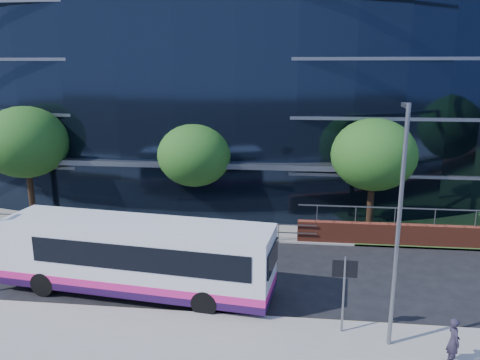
# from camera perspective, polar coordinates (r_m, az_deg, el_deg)

# --- Properties ---
(ground) EXTENTS (200.00, 200.00, 0.00)m
(ground) POSITION_cam_1_polar(r_m,az_deg,el_deg) (19.15, -2.24, -15.02)
(ground) COLOR black
(ground) RESTS_ON ground
(kerb) EXTENTS (80.00, 0.25, 0.16)m
(kerb) POSITION_cam_1_polar(r_m,az_deg,el_deg) (18.25, -2.74, -16.29)
(kerb) COLOR gray
(kerb) RESTS_ON ground
(yellow_line_outer) EXTENTS (80.00, 0.08, 0.01)m
(yellow_line_outer) POSITION_cam_1_polar(r_m,az_deg,el_deg) (18.46, -2.64, -16.18)
(yellow_line_outer) COLOR gold
(yellow_line_outer) RESTS_ON ground
(yellow_line_inner) EXTENTS (80.00, 0.08, 0.01)m
(yellow_line_inner) POSITION_cam_1_polar(r_m,az_deg,el_deg) (18.59, -2.56, -15.95)
(yellow_line_inner) COLOR gold
(yellow_line_inner) RESTS_ON ground
(far_forecourt) EXTENTS (50.00, 8.00, 0.10)m
(far_forecourt) POSITION_cam_1_polar(r_m,az_deg,el_deg) (30.33, -10.35, -4.11)
(far_forecourt) COLOR gray
(far_forecourt) RESTS_ON ground
(glass_office) EXTENTS (44.00, 23.10, 16.00)m
(glass_office) POSITION_cam_1_polar(r_m,az_deg,el_deg) (38.05, -3.59, 11.84)
(glass_office) COLOR black
(glass_office) RESTS_ON ground
(guard_railings) EXTENTS (24.00, 0.05, 1.10)m
(guard_railings) POSITION_cam_1_polar(r_m,az_deg,el_deg) (27.20, -16.90, -4.87)
(guard_railings) COLOR slate
(guard_railings) RESTS_ON ground
(street_sign) EXTENTS (0.85, 0.09, 2.80)m
(street_sign) POSITION_cam_1_polar(r_m,az_deg,el_deg) (16.69, 12.60, -11.64)
(street_sign) COLOR slate
(street_sign) RESTS_ON pavement_near
(tree_far_a) EXTENTS (4.95, 4.95, 6.98)m
(tree_far_a) POSITION_cam_1_polar(r_m,az_deg,el_deg) (30.30, -24.68, 4.20)
(tree_far_a) COLOR black
(tree_far_a) RESTS_ON ground
(tree_far_b) EXTENTS (4.29, 4.29, 6.05)m
(tree_far_b) POSITION_cam_1_polar(r_m,az_deg,el_deg) (27.16, -5.56, 3.03)
(tree_far_b) COLOR black
(tree_far_b) RESTS_ON ground
(tree_far_c) EXTENTS (4.62, 4.62, 6.51)m
(tree_far_c) POSITION_cam_1_polar(r_m,az_deg,el_deg) (26.38, 15.98, 2.97)
(tree_far_c) COLOR black
(tree_far_c) RESTS_ON ground
(streetlight_east) EXTENTS (0.15, 0.77, 8.00)m
(streetlight_east) POSITION_cam_1_polar(r_m,az_deg,el_deg) (15.56, 18.78, -4.86)
(streetlight_east) COLOR slate
(streetlight_east) RESTS_ON pavement_near
(city_bus) EXTENTS (11.53, 3.93, 3.06)m
(city_bus) POSITION_cam_1_polar(r_m,az_deg,el_deg) (19.85, -12.22, -9.08)
(city_bus) COLOR silver
(city_bus) RESTS_ON ground
(pedestrian) EXTENTS (0.43, 0.60, 1.53)m
(pedestrian) POSITION_cam_1_polar(r_m,az_deg,el_deg) (16.68, 24.57, -17.42)
(pedestrian) COLOR #262131
(pedestrian) RESTS_ON pavement_near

